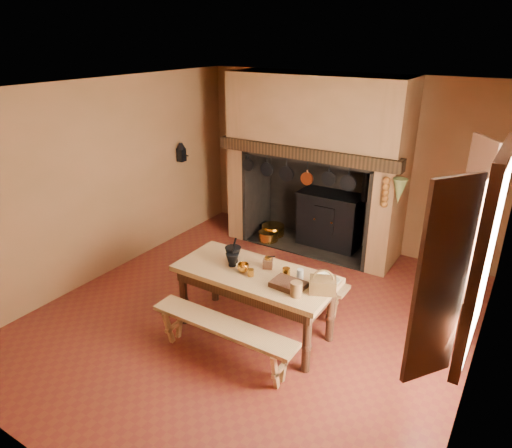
{
  "coord_description": "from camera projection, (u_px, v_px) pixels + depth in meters",
  "views": [
    {
      "loc": [
        2.63,
        -4.16,
        3.34
      ],
      "look_at": [
        -0.16,
        0.3,
        1.13
      ],
      "focal_mm": 32.0,
      "sensor_mm": 36.0,
      "label": 1
    }
  ],
  "objects": [
    {
      "name": "chimney_breast",
      "position": [
        317.0,
        140.0,
        7.08
      ],
      "size": [
        2.95,
        0.96,
        2.8
      ],
      "color": "#945E3B",
      "rests_on": "floor"
    },
    {
      "name": "mixing_bowl",
      "position": [
        325.0,
        282.0,
        4.94
      ],
      "size": [
        0.37,
        0.37,
        0.07
      ],
      "primitive_type": "imported",
      "rotation": [
        0.0,
        0.0,
        -0.33
      ],
      "color": "beige",
      "rests_on": "work_table"
    },
    {
      "name": "wall_right",
      "position": [
        490.0,
        269.0,
        4.06
      ],
      "size": [
        0.02,
        5.5,
        2.8
      ],
      "primitive_type": "cube",
      "color": "#945E3B",
      "rests_on": "floor"
    },
    {
      "name": "work_table",
      "position": [
        255.0,
        281.0,
        5.28
      ],
      "size": [
        1.87,
        0.83,
        0.81
      ],
      "color": "tan",
      "rests_on": "floor"
    },
    {
      "name": "brass_cup",
      "position": [
        243.0,
        268.0,
        5.21
      ],
      "size": [
        0.14,
        0.14,
        0.1
      ],
      "primitive_type": "imported",
      "rotation": [
        0.0,
        0.0,
        -0.03
      ],
      "color": "#C3892D",
      "rests_on": "work_table"
    },
    {
      "name": "hearth_pans",
      "position": [
        271.0,
        232.0,
        8.04
      ],
      "size": [
        0.51,
        0.62,
        0.2
      ],
      "color": "#C3892D",
      "rests_on": "floor"
    },
    {
      "name": "wall_front",
      "position": [
        40.0,
        338.0,
        3.14
      ],
      "size": [
        5.0,
        0.02,
        2.8
      ],
      "primitive_type": "cube",
      "color": "#945E3B",
      "rests_on": "floor"
    },
    {
      "name": "window",
      "position": [
        471.0,
        251.0,
        3.71
      ],
      "size": [
        0.39,
        1.75,
        1.76
      ],
      "color": "white",
      "rests_on": "wall_right"
    },
    {
      "name": "coffee_grinder",
      "position": [
        268.0,
        263.0,
        5.3
      ],
      "size": [
        0.16,
        0.14,
        0.17
      ],
      "rotation": [
        0.0,
        0.0,
        0.39
      ],
      "color": "#391C12",
      "rests_on": "work_table"
    },
    {
      "name": "brass_mug_b",
      "position": [
        286.0,
        272.0,
        5.12
      ],
      "size": [
        0.1,
        0.1,
        0.1
      ],
      "primitive_type": "cylinder",
      "rotation": [
        0.0,
        0.0,
        -0.11
      ],
      "color": "#C3892D",
      "rests_on": "work_table"
    },
    {
      "name": "wall_left",
      "position": [
        106.0,
        180.0,
        6.51
      ],
      "size": [
        0.02,
        5.5,
        2.8
      ],
      "primitive_type": "cube",
      "color": "#945E3B",
      "rests_on": "floor"
    },
    {
      "name": "floor",
      "position": [
        254.0,
        316.0,
        5.83
      ],
      "size": [
        5.5,
        5.5,
        0.0
      ],
      "primitive_type": "plane",
      "color": "#5F2416",
      "rests_on": "ground"
    },
    {
      "name": "stoneware_crock",
      "position": [
        296.0,
        289.0,
        4.72
      ],
      "size": [
        0.15,
        0.15,
        0.16
      ],
      "primitive_type": "cylinder",
      "rotation": [
        0.0,
        0.0,
        0.25
      ],
      "color": "brown",
      "rests_on": "work_table"
    },
    {
      "name": "wicker_basket",
      "position": [
        323.0,
        285.0,
        4.79
      ],
      "size": [
        0.34,
        0.3,
        0.27
      ],
      "rotation": [
        0.0,
        0.0,
        0.42
      ],
      "color": "#462A15",
      "rests_on": "work_table"
    },
    {
      "name": "mortar_small",
      "position": [
        232.0,
        259.0,
        5.33
      ],
      "size": [
        0.16,
        0.16,
        0.27
      ],
      "rotation": [
        0.0,
        0.0,
        -0.35
      ],
      "color": "black",
      "rests_on": "work_table"
    },
    {
      "name": "brass_mug_a",
      "position": [
        251.0,
        273.0,
        5.12
      ],
      "size": [
        0.09,
        0.09,
        0.08
      ],
      "primitive_type": "cylinder",
      "rotation": [
        0.0,
        0.0,
        0.27
      ],
      "color": "#C3892D",
      "rests_on": "work_table"
    },
    {
      "name": "bench_back",
      "position": [
        283.0,
        280.0,
        5.94
      ],
      "size": [
        1.74,
        0.3,
        0.49
      ],
      "color": "tan",
      "rests_on": "floor"
    },
    {
      "name": "mortar_large",
      "position": [
        233.0,
        254.0,
        5.41
      ],
      "size": [
        0.19,
        0.19,
        0.33
      ],
      "rotation": [
        0.0,
        0.0,
        -0.28
      ],
      "color": "black",
      "rests_on": "work_table"
    },
    {
      "name": "hanging_pans",
      "position": [
        299.0,
        175.0,
        6.88
      ],
      "size": [
        1.92,
        0.29,
        0.27
      ],
      "color": "black",
      "rests_on": "chimney_breast"
    },
    {
      "name": "ceiling",
      "position": [
        253.0,
        89.0,
        4.75
      ],
      "size": [
        5.5,
        5.5,
        0.0
      ],
      "primitive_type": "plane",
      "rotation": [
        3.14,
        0.0,
        0.0
      ],
      "color": "silver",
      "rests_on": "back_wall"
    },
    {
      "name": "glass_jar",
      "position": [
        300.0,
        275.0,
        5.03
      ],
      "size": [
        0.08,
        0.08,
        0.13
      ],
      "primitive_type": "cylinder",
      "rotation": [
        0.0,
        0.0,
        0.05
      ],
      "color": "beige",
      "rests_on": "work_table"
    },
    {
      "name": "wall_coffee_mill",
      "position": [
        181.0,
        151.0,
        7.64
      ],
      "size": [
        0.23,
        0.16,
        0.31
      ],
      "color": "black",
      "rests_on": "wall_left"
    },
    {
      "name": "back_wall",
      "position": [
        344.0,
        162.0,
        7.44
      ],
      "size": [
        5.0,
        0.02,
        2.8
      ],
      "primitive_type": "cube",
      "color": "#945E3B",
      "rests_on": "floor"
    },
    {
      "name": "bench_front",
      "position": [
        223.0,
        333.0,
        4.9
      ],
      "size": [
        1.73,
        0.3,
        0.49
      ],
      "color": "tan",
      "rests_on": "floor"
    },
    {
      "name": "iron_range",
      "position": [
        330.0,
        219.0,
        7.58
      ],
      "size": [
        1.12,
        0.55,
        1.6
      ],
      "color": "black",
      "rests_on": "floor"
    },
    {
      "name": "onion_string",
      "position": [
        385.0,
        192.0,
        6.22
      ],
      "size": [
        0.12,
        0.1,
        0.46
      ],
      "primitive_type": null,
      "color": "#93461B",
      "rests_on": "chimney_breast"
    },
    {
      "name": "herb_bunch",
      "position": [
        399.0,
        191.0,
        6.12
      ],
      "size": [
        0.2,
        0.2,
        0.35
      ],
      "primitive_type": "cone",
      "rotation": [
        3.14,
        0.0,
        0.0
      ],
      "color": "#515628",
      "rests_on": "chimney_breast"
    },
    {
      "name": "wooden_tray",
      "position": [
        288.0,
        284.0,
        4.9
      ],
      "size": [
        0.37,
        0.28,
        0.06
      ],
      "primitive_type": "cube",
      "rotation": [
        0.0,
        0.0,
        -0.06
      ],
      "color": "#391C12",
      "rests_on": "work_table"
    }
  ]
}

